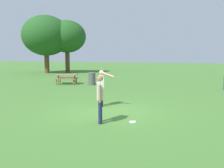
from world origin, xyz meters
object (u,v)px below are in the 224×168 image
at_px(trash_can_further_along, 92,79).
at_px(tree_broad_center, 67,37).
at_px(person_thrower, 100,96).
at_px(tree_tall_left, 46,36).
at_px(frisbee, 133,122).
at_px(person_catcher, 102,85).
at_px(picnic_table_near, 67,77).

distance_m(trash_can_further_along, tree_broad_center, 13.74).
distance_m(person_thrower, tree_tall_left, 23.81).
bearing_deg(frisbee, tree_tall_left, 129.24).
relative_size(person_thrower, tree_broad_center, 0.25).
xyz_separation_m(frisbee, tree_broad_center, (-12.79, 19.68, 4.59)).
xyz_separation_m(trash_can_further_along, tree_tall_left, (-9.94, 9.45, 4.21)).
height_order(person_catcher, frisbee, person_catcher).
xyz_separation_m(person_catcher, trash_can_further_along, (-3.25, 6.87, -0.48)).
bearing_deg(frisbee, trash_can_further_along, 119.68).
bearing_deg(person_catcher, tree_tall_left, 128.95).
xyz_separation_m(frisbee, picnic_table_near, (-7.31, 9.03, 0.55)).
height_order(picnic_table_near, tree_broad_center, tree_broad_center).
bearing_deg(trash_can_further_along, tree_broad_center, 125.68).
relative_size(trash_can_further_along, tree_tall_left, 0.13).
xyz_separation_m(picnic_table_near, tree_tall_left, (-7.78, 9.45, 4.13)).
xyz_separation_m(frisbee, tree_tall_left, (-15.09, 18.48, 4.68)).
relative_size(picnic_table_near, trash_can_further_along, 2.08).
relative_size(person_thrower, tree_tall_left, 0.23).
relative_size(trash_can_further_along, tree_broad_center, 0.14).
bearing_deg(tree_tall_left, picnic_table_near, -50.55).
bearing_deg(frisbee, person_catcher, 131.32).
xyz_separation_m(person_thrower, trash_can_further_along, (-4.09, 9.42, -0.46)).
relative_size(person_catcher, trash_can_further_along, 1.71).
bearing_deg(tree_tall_left, tree_broad_center, 27.53).
bearing_deg(person_catcher, picnic_table_near, 128.25).
relative_size(frisbee, picnic_table_near, 0.12).
bearing_deg(trash_can_further_along, person_thrower, -66.53).
relative_size(picnic_table_near, tree_broad_center, 0.30).
distance_m(tree_tall_left, tree_broad_center, 2.59).
height_order(picnic_table_near, trash_can_further_along, trash_can_further_along).
bearing_deg(person_catcher, frisbee, -48.68).
distance_m(frisbee, tree_broad_center, 23.91).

